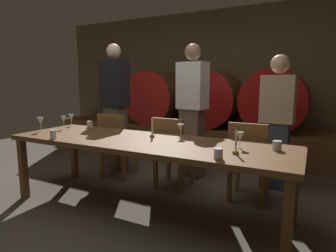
# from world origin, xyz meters

# --- Properties ---
(ground_plane) EXTENTS (9.24, 9.24, 0.00)m
(ground_plane) POSITION_xyz_m (0.00, 0.00, 0.00)
(ground_plane) COLOR #4C443A
(back_wall) EXTENTS (7.11, 0.24, 2.62)m
(back_wall) POSITION_xyz_m (0.00, 3.16, 1.31)
(back_wall) COLOR brown
(back_wall) RESTS_ON ground
(barrel_shelf) EXTENTS (6.40, 0.90, 0.51)m
(barrel_shelf) POSITION_xyz_m (0.00, 2.61, 0.25)
(barrel_shelf) COLOR brown
(barrel_shelf) RESTS_ON ground
(wine_barrel_left) EXTENTS (1.00, 0.85, 1.00)m
(wine_barrel_left) POSITION_xyz_m (-1.09, 2.61, 1.00)
(wine_barrel_left) COLOR brown
(wine_barrel_left) RESTS_ON barrel_shelf
(wine_barrel_center) EXTENTS (1.00, 0.85, 1.00)m
(wine_barrel_center) POSITION_xyz_m (0.03, 2.61, 1.00)
(wine_barrel_center) COLOR brown
(wine_barrel_center) RESTS_ON barrel_shelf
(wine_barrel_right) EXTENTS (1.00, 0.85, 1.00)m
(wine_barrel_right) POSITION_xyz_m (1.09, 2.61, 1.00)
(wine_barrel_right) COLOR brown
(wine_barrel_right) RESTS_ON barrel_shelf
(dining_table) EXTENTS (2.90, 0.88, 0.73)m
(dining_table) POSITION_xyz_m (0.18, 0.13, 0.67)
(dining_table) COLOR brown
(dining_table) RESTS_ON ground
(chair_left) EXTENTS (0.43, 0.43, 0.88)m
(chair_left) POSITION_xyz_m (-0.70, 0.80, 0.49)
(chair_left) COLOR brown
(chair_left) RESTS_ON ground
(chair_center) EXTENTS (0.40, 0.40, 0.88)m
(chair_center) POSITION_xyz_m (0.16, 0.77, 0.49)
(chair_center) COLOR brown
(chair_center) RESTS_ON ground
(chair_right) EXTENTS (0.40, 0.40, 0.88)m
(chair_right) POSITION_xyz_m (1.07, 0.81, 0.49)
(chair_right) COLOR brown
(chair_right) RESTS_ON ground
(guest_left) EXTENTS (0.40, 0.27, 1.84)m
(guest_left) POSITION_xyz_m (-0.96, 1.13, 0.95)
(guest_left) COLOR brown
(guest_left) RESTS_ON ground
(guest_center) EXTENTS (0.42, 0.30, 1.79)m
(guest_center) POSITION_xyz_m (0.20, 1.30, 0.92)
(guest_center) COLOR brown
(guest_center) RESTS_ON ground
(guest_right) EXTENTS (0.40, 0.27, 1.61)m
(guest_right) POSITION_xyz_m (1.27, 1.38, 0.83)
(guest_right) COLOR #33384C
(guest_right) RESTS_ON ground
(candle_left) EXTENTS (0.05, 0.05, 0.22)m
(candle_left) POSITION_xyz_m (0.17, 0.30, 0.79)
(candle_left) COLOR olive
(candle_left) RESTS_ON dining_table
(candle_right) EXTENTS (0.05, 0.05, 0.21)m
(candle_right) POSITION_xyz_m (1.12, 0.01, 0.78)
(candle_right) COLOR olive
(candle_right) RESTS_ON dining_table
(wine_glass_far_left) EXTENTS (0.07, 0.07, 0.15)m
(wine_glass_far_left) POSITION_xyz_m (-1.18, 0.48, 0.83)
(wine_glass_far_left) COLOR white
(wine_glass_far_left) RESTS_ON dining_table
(wine_glass_left) EXTENTS (0.07, 0.07, 0.16)m
(wine_glass_left) POSITION_xyz_m (-1.16, 0.00, 0.85)
(wine_glass_left) COLOR silver
(wine_glass_left) RESTS_ON dining_table
(wine_glass_center) EXTENTS (0.06, 0.06, 0.16)m
(wine_glass_center) POSITION_xyz_m (-1.07, 0.26, 0.84)
(wine_glass_center) COLOR white
(wine_glass_center) RESTS_ON dining_table
(wine_glass_right) EXTENTS (0.08, 0.08, 0.15)m
(wine_glass_right) POSITION_xyz_m (0.45, 0.40, 0.83)
(wine_glass_right) COLOR silver
(wine_glass_right) RESTS_ON dining_table
(wine_glass_far_right) EXTENTS (0.07, 0.07, 0.14)m
(wine_glass_far_right) POSITION_xyz_m (1.10, 0.23, 0.83)
(wine_glass_far_right) COLOR silver
(wine_glass_far_right) RESTS_ON dining_table
(cup_far_left) EXTENTS (0.07, 0.07, 0.08)m
(cup_far_left) POSITION_xyz_m (-0.87, 0.50, 0.76)
(cup_far_left) COLOR beige
(cup_far_left) RESTS_ON dining_table
(cup_center_left) EXTENTS (0.06, 0.06, 0.09)m
(cup_center_left) POSITION_xyz_m (-0.68, -0.24, 0.77)
(cup_center_left) COLOR silver
(cup_center_left) RESTS_ON dining_table
(cup_center_right) EXTENTS (0.07, 0.07, 0.08)m
(cup_center_right) POSITION_xyz_m (1.04, -0.19, 0.77)
(cup_center_right) COLOR silver
(cup_center_right) RESTS_ON dining_table
(cup_far_right) EXTENTS (0.07, 0.07, 0.08)m
(cup_far_right) POSITION_xyz_m (1.40, 0.29, 0.77)
(cup_far_right) COLOR silver
(cup_far_right) RESTS_ON dining_table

